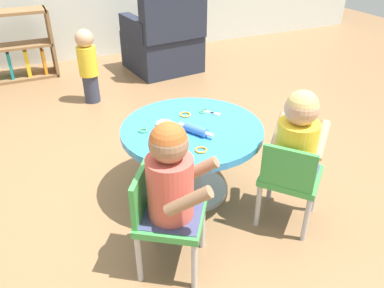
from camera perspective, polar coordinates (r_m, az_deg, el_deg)
ground_plane at (r=2.45m, az=0.00°, el=-6.96°), size 10.00×10.00×0.00m
craft_table at (r=2.26m, az=0.00°, el=-0.09°), size 0.82×0.82×0.46m
child_chair_left at (r=1.81m, az=-4.21°, el=-10.48°), size 0.42×0.42×0.54m
seated_child_left at (r=1.67m, az=-3.16°, el=-4.79°), size 0.44×0.42×0.51m
child_chair_right at (r=2.10m, az=14.35°, el=-4.89°), size 0.42×0.42×0.54m
seated_child_right at (r=2.02m, az=15.42°, el=0.95°), size 0.44×0.43×0.51m
bookshelf_low at (r=4.47m, az=-25.82°, el=12.47°), size 0.93×0.28×0.70m
armchair_dark at (r=4.34m, az=-4.21°, el=14.81°), size 0.78×0.80×0.85m
toddler_standing at (r=3.62m, az=-15.26°, el=11.39°), size 0.17×0.17×0.67m
rolling_pin at (r=2.11m, az=0.58°, el=2.15°), size 0.13×0.21×0.05m
craft_scissors at (r=2.37m, az=2.29°, el=4.81°), size 0.12×0.14×0.01m
playdough_blob_0 at (r=2.22m, az=-4.14°, el=2.99°), size 0.10×0.10×0.02m
cookie_cutter_0 at (r=2.17m, az=-7.32°, el=2.01°), size 0.05×0.05×0.01m
cookie_cutter_1 at (r=2.03m, az=-4.24°, el=0.14°), size 0.05×0.05×0.01m
cookie_cutter_2 at (r=1.97m, az=1.35°, el=-0.90°), size 0.06×0.06×0.01m
cookie_cutter_3 at (r=2.33m, az=-1.03°, el=4.40°), size 0.07×0.07×0.01m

